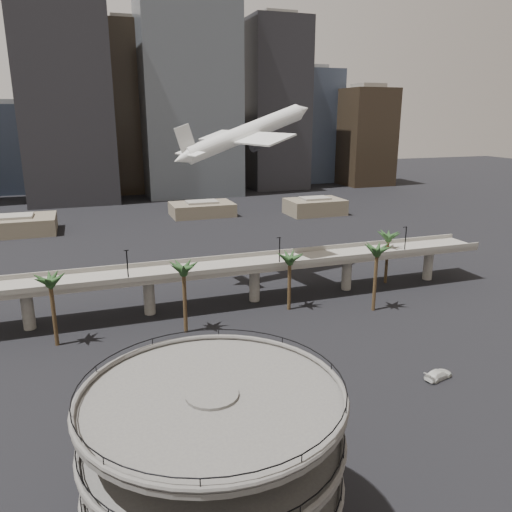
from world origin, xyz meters
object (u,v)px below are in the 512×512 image
object	(u,v)px
parking_ramp	(214,460)
airborne_jet	(245,134)
car_b	(311,376)
car_c	(438,374)
overpass	(203,273)
car_a	(287,395)

from	to	relation	value
parking_ramp	airborne_jet	xyz separation A→B (m)	(26.45, 72.32, 24.25)
car_b	car_c	world-z (taller)	car_b
parking_ramp	car_b	bearing A→B (deg)	49.57
parking_ramp	car_c	distance (m)	44.68
parking_ramp	overpass	distance (m)	60.46
airborne_jet	car_a	world-z (taller)	airborne_jet
airborne_jet	car_b	size ratio (longest dim) A/B	7.60
car_b	parking_ramp	bearing A→B (deg)	120.99
airborne_jet	car_c	world-z (taller)	airborne_jet
car_a	car_c	bearing A→B (deg)	-89.91
car_c	car_b	bearing A→B (deg)	58.07
overpass	airborne_jet	distance (m)	32.77
parking_ramp	car_c	bearing A→B (deg)	25.80
overpass	car_a	distance (m)	38.65
car_a	overpass	bearing A→B (deg)	8.73
car_a	car_c	distance (m)	23.85
overpass	car_b	size ratio (longest dim) A/B	27.96
parking_ramp	car_a	world-z (taller)	parking_ramp
parking_ramp	airborne_jet	distance (m)	80.73
overpass	airborne_jet	bearing A→B (deg)	44.74
parking_ramp	car_c	world-z (taller)	parking_ramp
parking_ramp	overpass	world-z (taller)	parking_ramp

